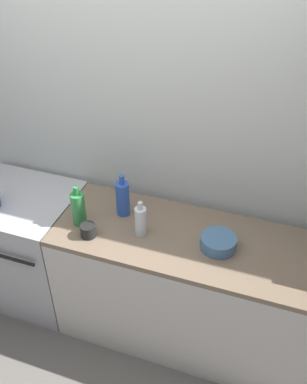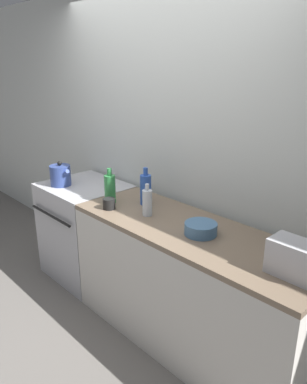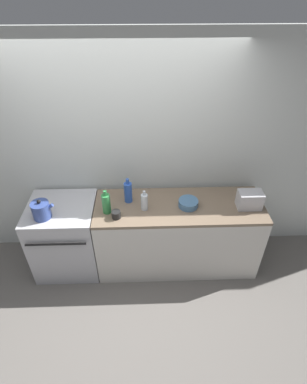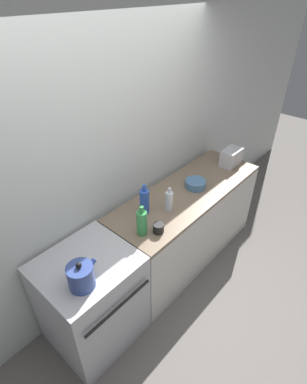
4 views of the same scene
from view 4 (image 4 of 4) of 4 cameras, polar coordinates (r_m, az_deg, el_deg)
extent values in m
plane|color=slate|center=(3.20, 3.07, -20.66)|extent=(12.00, 12.00, 0.00)
cube|color=silver|center=(2.67, -8.11, 4.47)|extent=(8.00, 0.05, 2.60)
cube|color=#B7B7BC|center=(2.73, -11.61, -19.46)|extent=(0.74, 0.66, 0.91)
cube|color=black|center=(2.38, -12.87, -13.20)|extent=(0.72, 0.65, 0.02)
cylinder|color=black|center=(2.25, -14.10, -17.20)|extent=(0.21, 0.21, 0.01)
cylinder|color=black|center=(2.37, -7.55, -12.79)|extent=(0.21, 0.21, 0.01)
cylinder|color=black|center=(2.42, -18.12, -13.36)|extent=(0.21, 0.21, 0.01)
cylinder|color=black|center=(2.53, -11.84, -9.50)|extent=(0.21, 0.21, 0.01)
cylinder|color=black|center=(2.35, -6.57, -20.88)|extent=(0.63, 0.02, 0.02)
cube|color=silver|center=(3.36, 6.16, -6.28)|extent=(1.86, 0.64, 0.87)
cube|color=#7A6651|center=(3.08, 6.68, 0.09)|extent=(1.86, 0.64, 0.04)
cylinder|color=#33478C|center=(2.18, -13.65, -15.37)|extent=(0.19, 0.19, 0.18)
sphere|color=black|center=(2.09, -14.07, -13.40)|extent=(0.04, 0.04, 0.04)
cylinder|color=#33478C|center=(2.18, -11.90, -13.52)|extent=(0.10, 0.04, 0.09)
cube|color=#BCBCC1|center=(3.56, 14.58, 6.42)|extent=(0.26, 0.16, 0.19)
cube|color=black|center=(3.48, 14.44, 7.51)|extent=(0.03, 0.11, 0.01)
cube|color=black|center=(3.56, 15.16, 7.98)|extent=(0.03, 0.11, 0.01)
cylinder|color=#2D56B7|center=(2.70, -1.75, -1.84)|extent=(0.09, 0.09, 0.24)
cylinder|color=#2D56B7|center=(2.61, -1.81, 0.77)|extent=(0.03, 0.03, 0.06)
cylinder|color=silver|center=(2.74, 2.98, -1.78)|extent=(0.07, 0.07, 0.19)
cylinder|color=silver|center=(2.67, 3.06, 0.29)|extent=(0.03, 0.03, 0.05)
cylinder|color=#338C47|center=(2.48, -2.23, -5.90)|extent=(0.09, 0.09, 0.23)
cylinder|color=#338C47|center=(2.39, -2.30, -3.35)|extent=(0.04, 0.04, 0.06)
cylinder|color=black|center=(2.54, 0.95, -6.88)|extent=(0.09, 0.09, 0.08)
cylinder|color=teal|center=(3.11, 8.01, 1.56)|extent=(0.21, 0.21, 0.08)
camera|label=1|loc=(2.50, 58.50, 21.12)|focal=40.00mm
camera|label=2|loc=(3.68, 48.13, 13.45)|focal=35.00mm
camera|label=3|loc=(2.10, 82.58, 17.35)|focal=28.00mm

